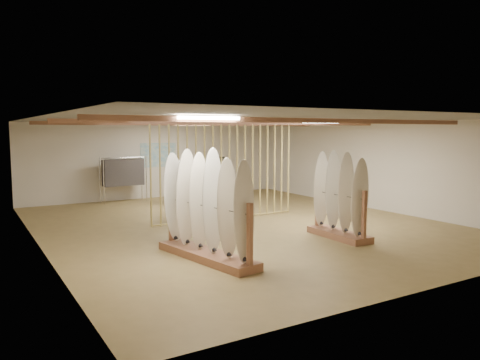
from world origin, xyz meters
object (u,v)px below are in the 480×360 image
rack_left (206,223)px  clothing_rack_a (123,172)px  clothing_rack_b (189,175)px  rack_right (339,209)px  shopper_a (176,184)px  shopper_b (223,174)px

rack_left → clothing_rack_a: bearing=74.1°
clothing_rack_b → rack_right: bearing=-70.6°
clothing_rack_b → shopper_a: (-1.24, -1.78, -0.07)m
clothing_rack_a → shopper_b: bearing=-13.9°
rack_right → clothing_rack_b: (-0.84, 6.55, 0.30)m
shopper_b → clothing_rack_a: bearing=-149.6°
rack_right → shopper_a: (-2.08, 4.76, 0.23)m
rack_right → clothing_rack_a: size_ratio=1.24×
rack_left → shopper_a: (1.44, 4.84, 0.19)m
shopper_a → shopper_b: shopper_a is taller
clothing_rack_a → shopper_b: size_ratio=0.93×
shopper_b → clothing_rack_b: bearing=-116.2°
clothing_rack_b → shopper_b: (1.72, 0.72, -0.11)m
clothing_rack_b → rack_left: bearing=-100.0°
shopper_a → shopper_b: bearing=-127.5°
rack_left → shopper_b: bearing=48.8°
rack_left → shopper_b: (4.40, 7.34, 0.15)m
clothing_rack_a → shopper_b: (3.60, -0.69, -0.19)m
clothing_rack_a → clothing_rack_b: 2.35m
shopper_b → shopper_a: bearing=-98.7°
rack_left → rack_right: rack_left is taller
clothing_rack_a → shopper_a: (0.64, -3.19, -0.15)m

